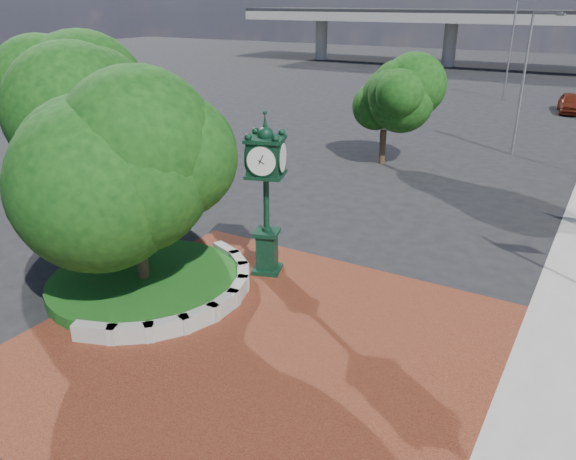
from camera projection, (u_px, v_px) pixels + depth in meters
The scene contains 12 objects.
ground at pixel (275, 330), 15.96m from camera, with size 200.00×200.00×0.00m, color black.
plaza at pixel (256, 347), 15.16m from camera, with size 12.00×12.00×0.04m, color maroon.
planter_wall at pixel (200, 298), 17.14m from camera, with size 2.96×6.77×0.54m.
grass_bed at pixel (145, 282), 18.24m from camera, with size 6.10×6.10×0.40m, color #144614.
overpass at pixel (572, 18), 69.27m from camera, with size 90.00×12.00×7.50m.
tree_planter at pixel (133, 178), 16.90m from camera, with size 5.20×5.20×6.33m.
tree_northwest at pixel (82, 113), 24.50m from camera, with size 5.60×5.60×6.93m.
tree_street at pixel (385, 107), 30.94m from camera, with size 4.40×4.40×5.45m.
post_clock at pixel (266, 189), 18.23m from camera, with size 1.38×1.38×5.46m.
parked_car at pixel (571, 103), 46.32m from camera, with size 1.88×4.66×1.59m, color #5E1C0D.
street_lamp_near at pixel (527, 74), 32.09m from camera, with size 1.76×0.75×8.12m.
street_lamp_far at pixel (514, 42), 50.67m from camera, with size 1.97×0.31×8.76m.
Camera 1 is at (7.29, -11.58, 8.71)m, focal length 35.00 mm.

